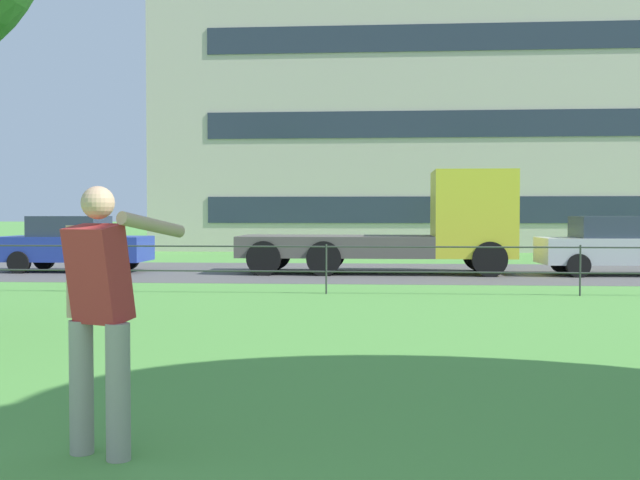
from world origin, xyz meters
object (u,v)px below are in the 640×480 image
(person_thrower, at_px, (100,311))
(flatbed_truck_center, at_px, (417,228))
(car_blue_far_left, at_px, (74,244))
(apartment_building_background, at_px, (519,96))
(car_silver_right, at_px, (616,245))

(person_thrower, xyz_separation_m, flatbed_truck_center, (2.80, 16.49, 0.24))
(car_blue_far_left, relative_size, apartment_building_background, 0.12)
(person_thrower, distance_m, car_silver_right, 18.11)
(flatbed_truck_center, relative_size, car_silver_right, 1.80)
(apartment_building_background, bearing_deg, person_thrower, -103.87)
(person_thrower, bearing_deg, car_blue_far_left, 112.08)
(flatbed_truck_center, bearing_deg, person_thrower, -99.63)
(person_thrower, height_order, car_silver_right, person_thrower)
(person_thrower, relative_size, car_blue_far_left, 0.45)
(person_thrower, height_order, flatbed_truck_center, flatbed_truck_center)
(person_thrower, bearing_deg, flatbed_truck_center, 80.37)
(car_silver_right, distance_m, apartment_building_background, 18.89)
(flatbed_truck_center, bearing_deg, apartment_building_background, 72.27)
(person_thrower, distance_m, car_blue_far_left, 17.69)
(car_blue_far_left, xyz_separation_m, flatbed_truck_center, (9.45, 0.10, 0.44))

